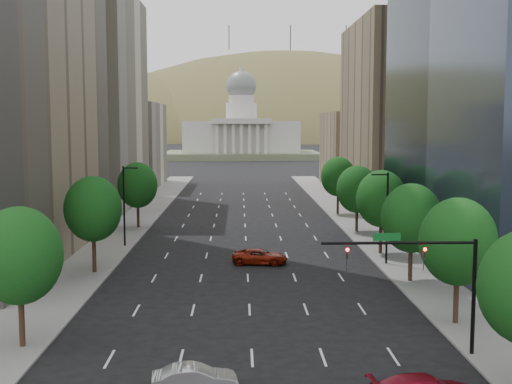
{
  "coord_description": "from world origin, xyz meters",
  "views": [
    {
      "loc": [
        -0.69,
        -7.2,
        13.7
      ],
      "look_at": [
        0.65,
        47.0,
        8.0
      ],
      "focal_mm": 46.02,
      "sensor_mm": 36.0,
      "label": 1
    }
  ],
  "objects": [
    {
      "name": "tree_right_3",
      "position": [
        14.0,
        60.0,
        5.89
      ],
      "size": [
        5.2,
        5.2,
        8.89
      ],
      "color": "#382316",
      "rests_on": "ground"
    },
    {
      "name": "tree_right_2",
      "position": [
        14.0,
        48.0,
        5.6
      ],
      "size": [
        5.2,
        5.2,
        8.61
      ],
      "color": "#382316",
      "rests_on": "ground"
    },
    {
      "name": "tree_right_5",
      "position": [
        14.0,
        90.0,
        5.75
      ],
      "size": [
        5.2,
        5.2,
        8.75
      ],
      "color": "#382316",
      "rests_on": "ground"
    },
    {
      "name": "car_silver",
      "position": [
        -3.0,
        25.02,
        0.72
      ],
      "size": [
        4.54,
        2.02,
        1.45
      ],
      "primitive_type": "imported",
      "rotation": [
        0.0,
        0.0,
        1.69
      ],
      "color": "#A6A6AB",
      "rests_on": "ground"
    },
    {
      "name": "capitol",
      "position": [
        0.0,
        249.71,
        8.58
      ],
      "size": [
        60.0,
        40.0,
        35.2
      ],
      "color": "#596647",
      "rests_on": "ground"
    },
    {
      "name": "foothills",
      "position": [
        34.67,
        599.39,
        -37.78
      ],
      "size": [
        720.0,
        413.0,
        263.0
      ],
      "color": "brown",
      "rests_on": "ground"
    },
    {
      "name": "tree_right_4",
      "position": [
        14.0,
        74.0,
        5.46
      ],
      "size": [
        5.2,
        5.2,
        8.46
      ],
      "color": "#382316",
      "rests_on": "ground"
    },
    {
      "name": "car_red_far",
      "position": [
        1.25,
        55.75,
        0.75
      ],
      "size": [
        5.64,
        3.12,
        1.49
      ],
      "primitive_type": "imported",
      "rotation": [
        0.0,
        0.0,
        1.45
      ],
      "color": "maroon",
      "rests_on": "ground"
    },
    {
      "name": "filler_left",
      "position": [
        -25.0,
        136.0,
        9.0
      ],
      "size": [
        14.0,
        26.0,
        18.0
      ],
      "primitive_type": "cube",
      "color": "beige",
      "rests_on": "ground"
    },
    {
      "name": "traffic_signal",
      "position": [
        10.53,
        30.0,
        5.17
      ],
      "size": [
        9.12,
        0.4,
        7.38
      ],
      "color": "black",
      "rests_on": "ground"
    },
    {
      "name": "tree_left_0",
      "position": [
        -14.0,
        32.0,
        5.75
      ],
      "size": [
        5.2,
        5.2,
        8.75
      ],
      "color": "#382316",
      "rests_on": "ground"
    },
    {
      "name": "streetlight_rn",
      "position": [
        13.44,
        55.0,
        4.84
      ],
      "size": [
        1.7,
        0.2,
        9.0
      ],
      "color": "black",
      "rests_on": "ground"
    },
    {
      "name": "tree_right_1",
      "position": [
        14.0,
        36.0,
        5.75
      ],
      "size": [
        5.2,
        5.2,
        8.75
      ],
      "color": "#382316",
      "rests_on": "ground"
    },
    {
      "name": "parking_tan_right",
      "position": [
        25.0,
        100.0,
        15.0
      ],
      "size": [
        14.0,
        30.0,
        30.0
      ],
      "primitive_type": "cube",
      "color": "#8C7759",
      "rests_on": "ground"
    },
    {
      "name": "midrise_cream_left",
      "position": [
        -25.0,
        103.0,
        17.5
      ],
      "size": [
        14.0,
        30.0,
        35.0
      ],
      "primitive_type": "cube",
      "color": "beige",
      "rests_on": "ground"
    },
    {
      "name": "tree_left_1",
      "position": [
        -14.0,
        52.0,
        5.96
      ],
      "size": [
        5.2,
        5.2,
        8.97
      ],
      "color": "#382316",
      "rests_on": "ground"
    },
    {
      "name": "streetlight_ln",
      "position": [
        -13.44,
        65.0,
        4.84
      ],
      "size": [
        1.7,
        0.2,
        9.0
      ],
      "color": "black",
      "rests_on": "ground"
    },
    {
      "name": "tree_left_2",
      "position": [
        -14.0,
        78.0,
        5.68
      ],
      "size": [
        5.2,
        5.2,
        8.68
      ],
      "color": "#382316",
      "rests_on": "ground"
    },
    {
      "name": "filler_right",
      "position": [
        25.0,
        133.0,
        8.0
      ],
      "size": [
        14.0,
        26.0,
        16.0
      ],
      "primitive_type": "cube",
      "color": "#8C7759",
      "rests_on": "ground"
    },
    {
      "name": "sidewalk_right",
      "position": [
        15.5,
        60.0,
        0.07
      ],
      "size": [
        6.0,
        200.0,
        0.15
      ],
      "primitive_type": "cube",
      "color": "slate",
      "rests_on": "ground"
    },
    {
      "name": "sidewalk_left",
      "position": [
        -15.5,
        60.0,
        0.07
      ],
      "size": [
        6.0,
        200.0,
        0.15
      ],
      "primitive_type": "cube",
      "color": "slate",
      "rests_on": "ground"
    }
  ]
}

